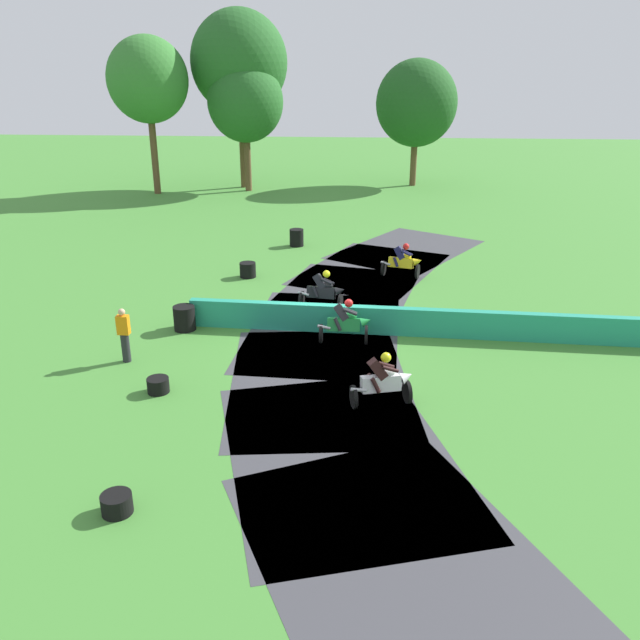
# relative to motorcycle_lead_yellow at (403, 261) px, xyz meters

# --- Properties ---
(ground_plane) EXTENTS (120.00, 120.00, 0.00)m
(ground_plane) POSITION_rel_motorcycle_lead_yellow_xyz_m (-2.81, -6.01, -0.65)
(ground_plane) COLOR #428433
(track_asphalt) EXTENTS (9.70, 29.23, 0.01)m
(track_asphalt) POSITION_rel_motorcycle_lead_yellow_xyz_m (-1.60, -6.07, -0.65)
(track_asphalt) COLOR #3D3D42
(track_asphalt) RESTS_ON ground
(safety_barrier) EXTENTS (18.30, 1.19, 0.90)m
(safety_barrier) POSITION_rel_motorcycle_lead_yellow_xyz_m (1.97, -6.24, -0.20)
(safety_barrier) COLOR #239375
(safety_barrier) RESTS_ON ground
(motorcycle_lead_yellow) EXTENTS (1.72, 1.09, 1.43)m
(motorcycle_lead_yellow) POSITION_rel_motorcycle_lead_yellow_xyz_m (0.00, 0.00, 0.00)
(motorcycle_lead_yellow) COLOR black
(motorcycle_lead_yellow) RESTS_ON ground
(motorcycle_chase_black) EXTENTS (1.71, 0.97, 1.43)m
(motorcycle_chase_black) POSITION_rel_motorcycle_lead_yellow_xyz_m (-2.94, -3.89, -0.01)
(motorcycle_chase_black) COLOR black
(motorcycle_chase_black) RESTS_ON ground
(motorcycle_trailing_green) EXTENTS (1.68, 0.81, 1.43)m
(motorcycle_trailing_green) POSITION_rel_motorcycle_lead_yellow_xyz_m (-2.03, -6.85, -0.01)
(motorcycle_trailing_green) COLOR black
(motorcycle_trailing_green) RESTS_ON ground
(motorcycle_fourth_white) EXTENTS (1.68, 1.05, 1.42)m
(motorcycle_fourth_white) POSITION_rel_motorcycle_lead_yellow_xyz_m (-0.95, -10.77, 0.01)
(motorcycle_fourth_white) COLOR black
(motorcycle_fourth_white) RESTS_ON ground
(tire_stack_near) EXTENTS (0.66, 0.66, 0.80)m
(tire_stack_near) POSITION_rel_motorcycle_lead_yellow_xyz_m (-4.80, 4.48, -0.25)
(tire_stack_near) COLOR black
(tire_stack_near) RESTS_ON ground
(tire_stack_mid_a) EXTENTS (0.65, 0.65, 0.60)m
(tire_stack_mid_a) POSITION_rel_motorcycle_lead_yellow_xyz_m (-6.25, -0.51, -0.35)
(tire_stack_mid_a) COLOR black
(tire_stack_mid_a) RESTS_ON ground
(tire_stack_mid_b) EXTENTS (0.70, 0.70, 0.80)m
(tire_stack_mid_b) POSITION_rel_motorcycle_lead_yellow_xyz_m (-7.29, -6.24, -0.25)
(tire_stack_mid_b) COLOR black
(tire_stack_mid_b) RESTS_ON ground
(tire_stack_far) EXTENTS (0.58, 0.58, 0.40)m
(tire_stack_far) POSITION_rel_motorcycle_lead_yellow_xyz_m (-6.83, -10.56, -0.45)
(tire_stack_far) COLOR black
(tire_stack_far) RESTS_ON ground
(tire_stack_extra_a) EXTENTS (0.60, 0.60, 0.40)m
(tire_stack_extra_a) POSITION_rel_motorcycle_lead_yellow_xyz_m (-6.11, -15.49, -0.45)
(tire_stack_extra_a) COLOR black
(tire_stack_extra_a) RESTS_ON ground
(track_marshal) EXTENTS (0.34, 0.24, 1.63)m
(track_marshal) POSITION_rel_motorcycle_lead_yellow_xyz_m (-8.32, -8.76, 0.17)
(track_marshal) COLOR #232328
(track_marshal) RESTS_ON ground
(tree_far_left) EXTENTS (5.52, 5.52, 8.46)m
(tree_far_left) POSITION_rel_motorcycle_lead_yellow_xyz_m (1.62, 21.63, 4.90)
(tree_far_left) COLOR brown
(tree_far_left) RESTS_ON ground
(tree_far_right) EXTENTS (6.35, 6.35, 11.50)m
(tree_far_right) POSITION_rel_motorcycle_lead_yellow_xyz_m (-10.19, 20.04, 7.50)
(tree_far_right) COLOR brown
(tree_far_right) RESTS_ON ground
(tree_mid_rise) EXTENTS (4.94, 4.94, 8.36)m
(tree_mid_rise) POSITION_rel_motorcycle_lead_yellow_xyz_m (-9.64, 18.72, 5.10)
(tree_mid_rise) COLOR brown
(tree_mid_rise) RESTS_ON ground
(tree_behind_barrier) EXTENTS (5.07, 5.07, 9.80)m
(tree_behind_barrier) POSITION_rel_motorcycle_lead_yellow_xyz_m (-15.51, 17.23, 6.45)
(tree_behind_barrier) COLOR brown
(tree_behind_barrier) RESTS_ON ground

